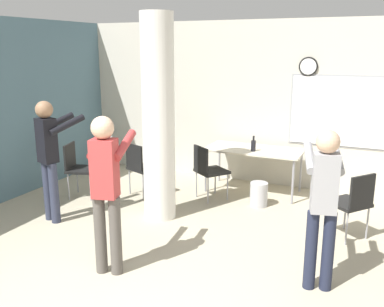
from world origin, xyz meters
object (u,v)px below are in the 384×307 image
at_px(folding_table, 254,152).
at_px(person_watching_back, 49,152).
at_px(bottle_on_table, 253,145).
at_px(chair_by_left_wall, 78,166).
at_px(chair_near_pillar, 141,165).
at_px(person_playing_side, 323,198).
at_px(chair_mid_room, 352,200).
at_px(chair_table_left, 208,168).
at_px(person_playing_front, 106,183).

xyz_separation_m(folding_table, person_watching_back, (-2.17, -2.32, 0.30)).
distance_m(bottle_on_table, chair_by_left_wall, 2.82).
distance_m(folding_table, person_watching_back, 3.19).
relative_size(chair_near_pillar, person_playing_side, 0.54).
bearing_deg(bottle_on_table, chair_mid_room, -34.32).
xyz_separation_m(chair_table_left, person_playing_front, (-0.10, -2.52, 0.49)).
height_order(chair_mid_room, person_playing_side, person_playing_side).
distance_m(chair_near_pillar, person_playing_side, 3.47).
bearing_deg(person_playing_front, chair_mid_room, 40.08).
bearing_deg(bottle_on_table, chair_near_pillar, -154.56).
xyz_separation_m(bottle_on_table, chair_mid_room, (1.60, -1.09, -0.32)).
bearing_deg(chair_by_left_wall, chair_table_left, 20.62).
xyz_separation_m(chair_table_left, chair_near_pillar, (-1.05, -0.28, 0.00)).
height_order(bottle_on_table, person_watching_back, person_watching_back).
height_order(bottle_on_table, chair_near_pillar, bottle_on_table).
relative_size(chair_mid_room, chair_near_pillar, 1.00).
height_order(chair_by_left_wall, person_playing_side, person_playing_side).
relative_size(folding_table, chair_by_left_wall, 1.79).
height_order(chair_mid_room, chair_by_left_wall, same).
height_order(folding_table, chair_near_pillar, chair_near_pillar).
height_order(person_playing_front, person_playing_side, person_playing_front).
relative_size(chair_by_left_wall, person_playing_side, 0.54).
bearing_deg(chair_by_left_wall, folding_table, 29.01).
distance_m(chair_mid_room, person_watching_back, 3.98).
bearing_deg(chair_by_left_wall, bottle_on_table, 25.89).
bearing_deg(bottle_on_table, chair_by_left_wall, -154.11).
relative_size(chair_table_left, person_watching_back, 0.52).
xyz_separation_m(chair_table_left, chair_by_left_wall, (-1.94, -0.73, 0.00)).
height_order(chair_table_left, person_playing_side, person_playing_side).
bearing_deg(person_playing_front, person_watching_back, 151.00).
distance_m(chair_mid_room, person_playing_front, 3.02).
height_order(chair_mid_room, chair_near_pillar, same).
distance_m(person_playing_front, person_playing_side, 2.16).
distance_m(chair_by_left_wall, chair_near_pillar, 1.00).
xyz_separation_m(folding_table, person_playing_side, (1.43, -2.57, 0.27)).
bearing_deg(person_playing_front, bottle_on_table, 77.36).
xyz_separation_m(folding_table, chair_mid_room, (1.64, -1.25, -0.17)).
bearing_deg(chair_near_pillar, person_playing_side, -28.46).
bearing_deg(chair_mid_room, bottle_on_table, 145.68).
xyz_separation_m(chair_mid_room, chair_near_pillar, (-3.23, 0.32, 0.00)).
relative_size(bottle_on_table, chair_near_pillar, 0.29).
height_order(folding_table, chair_mid_room, chair_mid_room).
xyz_separation_m(chair_near_pillar, person_playing_front, (0.95, -2.24, 0.49)).
xyz_separation_m(bottle_on_table, person_playing_front, (-0.68, -3.01, 0.17)).
height_order(chair_by_left_wall, person_playing_front, person_playing_front).
distance_m(chair_mid_room, chair_near_pillar, 3.24).
height_order(chair_near_pillar, person_playing_front, person_playing_front).
bearing_deg(person_watching_back, chair_by_left_wall, 108.54).
xyz_separation_m(bottle_on_table, person_playing_side, (1.40, -2.41, 0.12)).
distance_m(chair_table_left, person_playing_side, 2.79).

